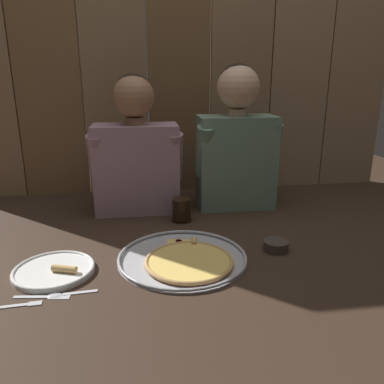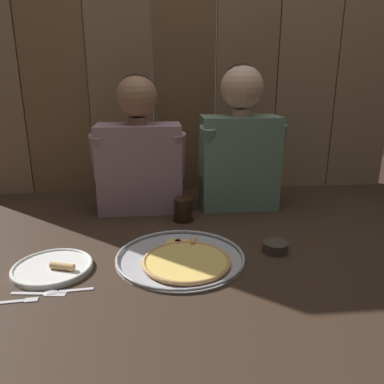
% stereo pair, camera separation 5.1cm
% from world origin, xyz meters
% --- Properties ---
extents(ground_plane, '(3.20, 3.20, 0.00)m').
position_xyz_m(ground_plane, '(0.00, 0.00, 0.00)').
color(ground_plane, '#332319').
extents(pizza_tray, '(0.43, 0.43, 0.03)m').
position_xyz_m(pizza_tray, '(-0.07, -0.09, 0.01)').
color(pizza_tray, '#B2B2B7').
rests_on(pizza_tray, ground).
extents(dinner_plate, '(0.25, 0.25, 0.03)m').
position_xyz_m(dinner_plate, '(-0.48, -0.11, 0.01)').
color(dinner_plate, white).
rests_on(dinner_plate, ground).
extents(drinking_glass, '(0.09, 0.09, 0.10)m').
position_xyz_m(drinking_glass, '(-0.04, 0.28, 0.05)').
color(drinking_glass, black).
rests_on(drinking_glass, ground).
extents(dipping_bowl, '(0.09, 0.09, 0.03)m').
position_xyz_m(dipping_bowl, '(0.25, -0.05, 0.02)').
color(dipping_bowl, '#3D332D').
rests_on(dipping_bowl, ground).
extents(table_fork, '(0.13, 0.03, 0.01)m').
position_xyz_m(table_fork, '(-0.54, -0.28, 0.00)').
color(table_fork, silver).
rests_on(table_fork, ground).
extents(table_knife, '(0.16, 0.04, 0.01)m').
position_xyz_m(table_knife, '(-0.49, -0.24, 0.00)').
color(table_knife, silver).
rests_on(table_knife, ground).
extents(table_spoon, '(0.14, 0.03, 0.01)m').
position_xyz_m(table_spoon, '(-0.43, -0.24, 0.00)').
color(table_spoon, silver).
rests_on(table_spoon, ground).
extents(diner_left, '(0.40, 0.20, 0.60)m').
position_xyz_m(diner_left, '(-0.22, 0.44, 0.27)').
color(diner_left, gray).
rests_on(diner_left, ground).
extents(diner_right, '(0.38, 0.21, 0.64)m').
position_xyz_m(diner_right, '(0.22, 0.44, 0.31)').
color(diner_right, slate).
rests_on(diner_right, ground).
extents(wooden_backdrop_wall, '(2.19, 0.03, 1.46)m').
position_xyz_m(wooden_backdrop_wall, '(0.00, 0.75, 0.73)').
color(wooden_backdrop_wall, '#896A4C').
rests_on(wooden_backdrop_wall, ground).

